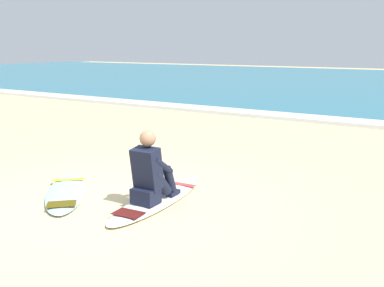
{
  "coord_description": "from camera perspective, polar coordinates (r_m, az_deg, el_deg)",
  "views": [
    {
      "loc": [
        3.8,
        -4.0,
        2.06
      ],
      "look_at": [
        0.22,
        1.71,
        0.55
      ],
      "focal_mm": 40.9,
      "sensor_mm": 36.0,
      "label": 1
    }
  ],
  "objects": [
    {
      "name": "ground_plane",
      "position": [
        5.89,
        -10.81,
        -8.08
      ],
      "size": [
        80.0,
        80.0,
        0.0
      ],
      "primitive_type": "plane",
      "color": "#CCB584"
    },
    {
      "name": "breaking_foam",
      "position": [
        12.82,
        14.5,
        3.22
      ],
      "size": [
        80.0,
        0.9,
        0.11
      ],
      "primitive_type": "cube",
      "color": "white",
      "rests_on": "ground"
    },
    {
      "name": "surfboard_main",
      "position": [
        5.98,
        -4.4,
        -7.21
      ],
      "size": [
        0.7,
        2.2,
        0.08
      ],
      "color": "white",
      "rests_on": "ground"
    },
    {
      "name": "surfer_seated",
      "position": [
        5.7,
        -5.39,
        -3.98
      ],
      "size": [
        0.38,
        0.71,
        0.95
      ],
      "color": "black",
      "rests_on": "surfboard_main"
    },
    {
      "name": "surfboard_spare_near",
      "position": [
        6.46,
        -16.16,
        -6.15
      ],
      "size": [
        1.59,
        1.66,
        0.08
      ],
      "color": "#9ED1E5",
      "rests_on": "ground"
    }
  ]
}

